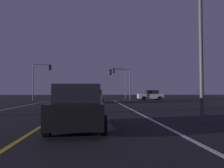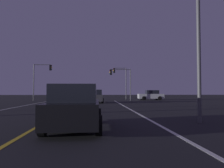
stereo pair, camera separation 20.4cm
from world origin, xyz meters
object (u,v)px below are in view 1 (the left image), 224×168
(car_crossing_side, at_px, (151,95))
(car_ahead_far, at_px, (95,96))
(traffic_light_near_right, at_px, (120,77))
(traffic_light_far_right, at_px, (120,76))
(car_lead_same_lane, at_px, (79,108))
(traffic_light_near_left, at_px, (42,74))
(street_lamp_right_near, at_px, (191,13))

(car_crossing_side, distance_m, car_ahead_far, 12.78)
(traffic_light_near_right, height_order, traffic_light_far_right, traffic_light_far_right)
(car_lead_same_lane, relative_size, traffic_light_near_left, 0.74)
(car_lead_same_lane, bearing_deg, street_lamp_right_near, -75.07)
(car_crossing_side, relative_size, car_lead_same_lane, 1.00)
(traffic_light_near_right, bearing_deg, car_ahead_far, 60.33)
(car_lead_same_lane, height_order, car_ahead_far, same)
(traffic_light_near_left, height_order, traffic_light_far_right, traffic_light_far_right)
(car_crossing_side, bearing_deg, car_lead_same_lane, 70.34)
(car_ahead_far, distance_m, street_lamp_right_near, 19.12)
(car_lead_same_lane, xyz_separation_m, traffic_light_far_right, (5.05, 31.81, 3.54))
(traffic_light_far_right, distance_m, street_lamp_right_near, 30.46)
(car_ahead_far, bearing_deg, car_lead_same_lane, 178.40)
(car_crossing_side, height_order, traffic_light_far_right, traffic_light_far_right)
(traffic_light_near_right, relative_size, traffic_light_far_right, 0.86)
(car_lead_same_lane, xyz_separation_m, street_lamp_right_near, (5.11, 1.36, 4.34))
(car_lead_same_lane, relative_size, street_lamp_right_near, 0.53)
(traffic_light_near_right, relative_size, traffic_light_near_left, 0.88)
(traffic_light_near_left, bearing_deg, traffic_light_far_right, 22.77)
(street_lamp_right_near, bearing_deg, car_ahead_far, -75.80)
(street_lamp_right_near, bearing_deg, car_lead_same_lane, 14.93)
(car_lead_same_lane, bearing_deg, traffic_light_near_left, 17.02)
(traffic_light_near_right, relative_size, street_lamp_right_near, 0.63)
(car_crossing_side, distance_m, traffic_light_near_left, 18.47)
(car_ahead_far, height_order, traffic_light_far_right, traffic_light_far_right)
(traffic_light_near_right, bearing_deg, car_crossing_side, -162.98)
(car_crossing_side, xyz_separation_m, traffic_light_near_right, (-5.54, -1.70, 3.03))
(traffic_light_far_right, bearing_deg, car_crossing_side, 142.49)
(street_lamp_right_near, bearing_deg, car_crossing_side, -100.41)
(car_lead_same_lane, bearing_deg, traffic_light_near_right, -9.64)
(traffic_light_near_left, bearing_deg, car_ahead_far, -38.73)
(car_crossing_side, relative_size, traffic_light_far_right, 0.72)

